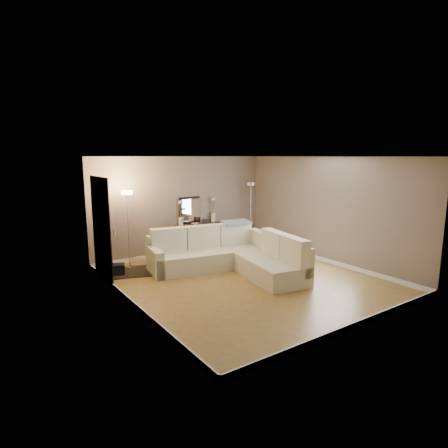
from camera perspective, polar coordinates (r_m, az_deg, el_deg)
floor at (r=8.07m, az=3.25°, el=-8.59°), size 5.00×5.50×0.01m
ceiling at (r=7.64m, az=3.45°, el=10.27°), size 5.00×5.50×0.01m
wall_back at (r=10.05m, az=-6.34°, el=2.78°), size 5.00×0.02×2.60m
wall_front at (r=5.86m, az=20.12°, el=-3.24°), size 5.00×0.02×2.60m
wall_left at (r=6.55m, az=-14.31°, el=-1.55°), size 0.02×5.50×2.60m
wall_right at (r=9.48m, az=15.44°, el=2.01°), size 0.02×5.50×2.60m
baseboard_back at (r=10.27m, az=-6.14°, el=-4.17°), size 5.00×0.03×0.10m
baseboard_front at (r=6.28m, az=19.20°, el=-14.36°), size 5.00×0.03×0.10m
baseboard_left at (r=6.91m, az=-13.64°, el=-11.72°), size 0.03×5.50×0.10m
baseboard_right at (r=9.71m, az=14.99°, el=-5.31°), size 0.03×5.50×0.10m
doorway at (r=8.18m, az=-18.19°, el=-0.83°), size 0.02×1.20×2.20m
switch_plate at (r=7.36m, az=-16.36°, el=-1.14°), size 0.02×0.08×0.12m
sectional_sofa at (r=8.64m, az=0.92°, el=-4.75°), size 2.90×3.10×0.98m
throw_blanket at (r=9.33m, az=1.91°, el=0.25°), size 0.75×0.49×0.09m
console_table at (r=10.16m, az=-4.37°, el=-1.96°), size 1.34×0.51×0.80m
leaning_mirror at (r=10.21m, az=-4.63°, el=2.20°), size 0.92×0.16×0.72m
table_decor at (r=10.10m, az=-3.92°, el=0.18°), size 0.56×0.14×0.13m
flower_vase_left at (r=9.77m, az=-6.60°, el=1.32°), size 0.16×0.13×0.69m
flower_vase_right at (r=10.43m, az=-1.66°, el=1.96°), size 0.16×0.13×0.69m
floor_lamp_lit at (r=8.90m, az=-14.46°, el=1.47°), size 0.33×0.33×1.83m
floor_lamp_unlit at (r=10.83m, az=4.09°, el=3.46°), size 0.28×0.28×1.87m
charcoal_rug at (r=8.84m, az=-14.66°, el=-7.13°), size 1.41×1.23×0.02m
black_bag at (r=8.71m, az=-16.00°, el=-6.61°), size 0.40×0.33×0.22m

